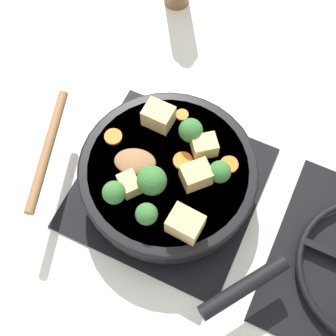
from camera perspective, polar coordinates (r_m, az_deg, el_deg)
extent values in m
plane|color=silver|center=(0.83, 0.00, -2.38)|extent=(2.40, 2.40, 0.00)
cube|color=black|center=(0.83, 0.00, -2.28)|extent=(0.31, 0.31, 0.01)
torus|color=black|center=(0.81, 0.00, -1.84)|extent=(0.24, 0.24, 0.01)
cube|color=black|center=(0.81, 0.00, -1.84)|extent=(0.01, 0.23, 0.01)
cube|color=black|center=(0.81, 0.00, -1.84)|extent=(0.23, 0.01, 0.01)
cylinder|color=black|center=(0.78, 0.00, -0.87)|extent=(0.29, 0.29, 0.06)
cylinder|color=brown|center=(0.78, 0.00, -0.75)|extent=(0.26, 0.26, 0.05)
torus|color=black|center=(0.76, 0.00, -0.13)|extent=(0.30, 0.30, 0.01)
cylinder|color=black|center=(0.72, 9.24, -14.15)|extent=(0.14, 0.10, 0.02)
ellipsoid|color=olive|center=(0.76, -4.04, 0.77)|extent=(0.07, 0.08, 0.01)
cylinder|color=olive|center=(0.79, -14.50, 2.17)|extent=(0.22, 0.08, 0.02)
cube|color=#DBB770|center=(0.76, 4.46, 2.68)|extent=(0.05, 0.05, 0.03)
cube|color=#DBB770|center=(0.70, 2.11, -6.82)|extent=(0.04, 0.05, 0.04)
cube|color=#DBB770|center=(0.78, -1.17, 6.35)|extent=(0.04, 0.05, 0.04)
cube|color=#DBB770|center=(0.73, 3.44, -0.87)|extent=(0.06, 0.06, 0.04)
cube|color=#DBB770|center=(0.73, -4.75, -1.99)|extent=(0.04, 0.05, 0.03)
cylinder|color=#709956|center=(0.72, -2.58, -6.13)|extent=(0.01, 0.01, 0.01)
sphere|color=#387533|center=(0.70, -2.64, -5.63)|extent=(0.03, 0.03, 0.03)
cylinder|color=#709956|center=(0.78, 2.72, 3.85)|extent=(0.01, 0.01, 0.01)
sphere|color=#387533|center=(0.76, 2.79, 4.61)|extent=(0.04, 0.04, 0.04)
cylinder|color=#709956|center=(0.75, 6.19, -1.07)|extent=(0.01, 0.01, 0.01)
sphere|color=#387533|center=(0.73, 6.34, -0.46)|extent=(0.04, 0.04, 0.04)
cylinder|color=#709956|center=(0.74, -6.43, -3.57)|extent=(0.01, 0.01, 0.01)
sphere|color=#387533|center=(0.72, -6.60, -3.00)|extent=(0.04, 0.04, 0.04)
cylinder|color=#709956|center=(0.74, -1.93, -2.27)|extent=(0.01, 0.01, 0.01)
sphere|color=#387533|center=(0.72, -1.99, -1.54)|extent=(0.05, 0.05, 0.05)
cylinder|color=orange|center=(0.76, 1.83, 0.86)|extent=(0.03, 0.03, 0.01)
cylinder|color=orange|center=(0.76, 7.46, 0.43)|extent=(0.03, 0.03, 0.01)
cylinder|color=orange|center=(0.79, -6.69, 3.81)|extent=(0.03, 0.03, 0.01)
cylinder|color=orange|center=(0.80, 1.72, 6.48)|extent=(0.02, 0.02, 0.01)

